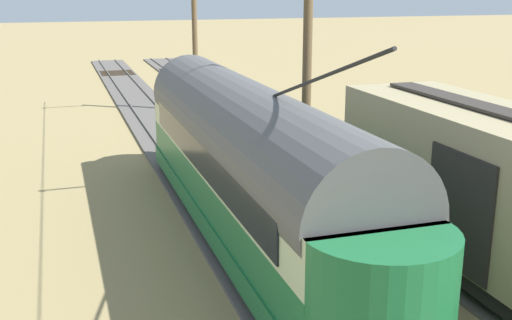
{
  "coord_description": "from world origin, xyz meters",
  "views": [
    {
      "loc": [
        7.03,
        19.68,
        6.69
      ],
      "look_at": [
        2.03,
        4.02,
        2.15
      ],
      "focal_mm": 44.26,
      "sensor_mm": 36.0,
      "label": 1
    }
  ],
  "objects": [
    {
      "name": "track_adjacent_siding",
      "position": [
        2.37,
        -0.31,
        0.05
      ],
      "size": [
        2.8,
        80.0,
        0.18
      ],
      "color": "#56514C",
      "rests_on": "ground"
    },
    {
      "name": "ground_plane",
      "position": [
        0.0,
        0.0,
        0.0
      ],
      "size": [
        220.0,
        220.0,
        0.0
      ],
      "primitive_type": "plane",
      "color": "#937F51"
    },
    {
      "name": "track_streetcar_siding",
      "position": [
        -2.37,
        -0.31,
        0.05
      ],
      "size": [
        2.8,
        80.0,
        0.18
      ],
      "color": "#56514C",
      "rests_on": "ground"
    },
    {
      "name": "catenary_pole_foreground",
      "position": [
        -0.16,
        -13.78,
        3.91
      ],
      "size": [
        2.82,
        0.28,
        7.5
      ],
      "color": "brown",
      "rests_on": "ground"
    },
    {
      "name": "vintage_streetcar",
      "position": [
        2.37,
        4.25,
        2.26
      ],
      "size": [
        2.65,
        17.02,
        5.68
      ],
      "color": "#196033",
      "rests_on": "ground"
    },
    {
      "name": "catenary_pole_mid_near",
      "position": [
        -0.16,
        2.0,
        3.91
      ],
      "size": [
        2.82,
        0.28,
        7.5
      ],
      "color": "brown",
      "rests_on": "ground"
    }
  ]
}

